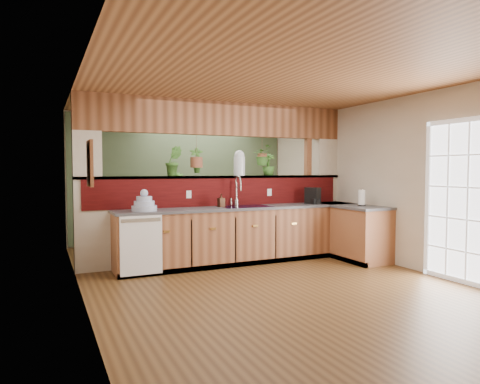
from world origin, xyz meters
name	(u,v)px	position (x,y,z in m)	size (l,w,h in m)	color
ground	(259,277)	(0.00, 0.00, 0.00)	(4.60, 7.00, 0.01)	#4E3218
ceiling	(260,88)	(0.00, 0.00, 2.60)	(4.60, 7.00, 0.01)	brown
wall_back	(183,179)	(0.00, 3.50, 1.30)	(4.60, 0.02, 2.60)	beige
wall_left	(81,186)	(-2.30, 0.00, 1.30)	(0.02, 7.00, 2.60)	beige
wall_right	(387,182)	(2.30, 0.00, 1.30)	(0.02, 7.00, 2.60)	beige
pass_through_partition	(223,188)	(0.03, 1.35, 1.19)	(4.60, 0.21, 2.60)	beige
pass_through_ledge	(222,177)	(0.00, 1.35, 1.37)	(4.60, 0.21, 0.04)	brown
header_beam	(221,119)	(0.00, 1.35, 2.33)	(4.60, 0.15, 0.55)	brown
sage_backwall	(183,179)	(0.00, 3.48, 1.30)	(4.55, 0.02, 2.55)	#4A5F41
countertop	(280,233)	(0.84, 0.87, 0.45)	(4.14, 1.52, 0.90)	brown
dishwasher	(141,245)	(-1.48, 0.66, 0.46)	(0.58, 0.03, 0.82)	white
navy_sink	(245,211)	(0.25, 0.98, 0.82)	(0.82, 0.50, 0.18)	black
french_door	(457,203)	(2.27, -1.30, 1.05)	(0.06, 1.02, 2.16)	white
framed_print	(90,163)	(-2.27, -0.80, 1.55)	(0.04, 0.35, 0.45)	brown
faucet	(237,190)	(0.18, 1.13, 1.17)	(0.22, 0.22, 0.50)	#B7B7B2
dish_stack	(144,204)	(-1.38, 0.89, 1.00)	(0.36, 0.36, 0.31)	#A3B0D2
soap_dispenser	(221,200)	(-0.13, 1.04, 1.01)	(0.09, 0.10, 0.21)	#392114
coffee_maker	(313,196)	(1.54, 0.95, 1.03)	(0.15, 0.25, 0.28)	black
paper_towel	(362,198)	(2.02, 0.27, 1.03)	(0.13, 0.13, 0.28)	black
glass_jar	(239,163)	(0.33, 1.35, 1.60)	(0.19, 0.19, 0.42)	silver
ledge_plant_left	(174,161)	(-0.81, 1.35, 1.63)	(0.26, 0.21, 0.47)	#356723
ledge_plant_right	(268,164)	(0.88, 1.35, 1.58)	(0.21, 0.21, 0.38)	#356723
hanging_plant_a	(196,152)	(-0.44, 1.35, 1.78)	(0.26, 0.22, 0.55)	brown
hanging_plant_b	(262,146)	(0.76, 1.35, 1.89)	(0.40, 0.37, 0.46)	brown
shelving_console	(152,219)	(-0.72, 3.25, 0.50)	(1.33, 0.35, 0.88)	black
shelf_plant_a	(131,187)	(-1.13, 3.25, 1.16)	(0.23, 0.15, 0.43)	#356723
shelf_plant_b	(177,184)	(-0.19, 3.25, 1.19)	(0.28, 0.28, 0.50)	#356723
floor_plant	(242,228)	(0.75, 2.14, 0.37)	(0.67, 0.58, 0.75)	#356723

